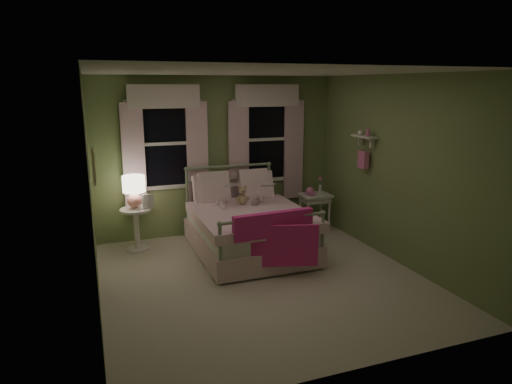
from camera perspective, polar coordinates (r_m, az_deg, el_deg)
name	(u,v)px	position (r m, az deg, el deg)	size (l,w,h in m)	color
room_shell	(263,181)	(5.63, 0.84, 1.43)	(4.20, 4.20, 4.20)	beige
bed	(248,227)	(6.82, -1.01, -4.41)	(1.58, 2.04, 1.18)	white
pink_throw	(274,233)	(5.84, 2.31, -5.17)	(1.10, 0.35, 0.71)	#E22C8A
child_left	(221,187)	(6.98, -4.34, 0.69)	(0.27, 0.18, 0.74)	#F7D1DD
child_right	(256,186)	(7.16, -0.03, 0.74)	(0.32, 0.25, 0.66)	#F7D1DD
book_left	(226,188)	(6.74, -3.76, 0.45)	(0.20, 0.27, 0.03)	beige
book_right	(261,188)	(6.93, 0.69, 0.47)	(0.20, 0.27, 0.02)	beige
teddy_bear	(242,197)	(6.95, -1.74, -0.58)	(0.22, 0.17, 0.30)	tan
nightstand_left	(136,223)	(7.11, -14.75, -3.81)	(0.46, 0.46, 0.65)	white
table_lamp	(134,189)	(6.98, -15.00, 0.40)	(0.33, 0.33, 0.49)	#FF9E96
book_nightstand	(143,209)	(6.98, -13.98, -2.05)	(0.16, 0.22, 0.02)	beige
nightstand_right	(315,200)	(7.80, 7.38, -0.98)	(0.50, 0.40, 0.64)	white
pink_toy	(310,191)	(7.71, 6.77, 0.09)	(0.14, 0.18, 0.14)	pink
bud_vase	(320,185)	(7.84, 8.04, 0.88)	(0.06, 0.06, 0.28)	white
window_left	(165,139)	(7.30, -11.25, 6.47)	(1.34, 0.13, 1.96)	black
window_right	(267,135)	(7.75, 1.33, 7.10)	(1.34, 0.13, 1.96)	black
wall_shelf	(364,148)	(7.07, 13.31, 5.35)	(0.15, 0.50, 0.60)	white
framed_picture	(94,166)	(5.82, -19.63, 3.05)	(0.03, 0.32, 0.42)	beige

